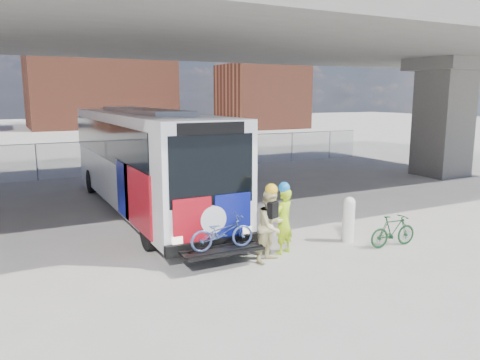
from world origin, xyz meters
TOP-DOWN VIEW (x-y plane):
  - ground at (0.00, 0.00)m, footprint 160.00×160.00m
  - bus at (-2.00, 3.61)m, footprint 2.67×12.90m
  - overpass at (0.00, 4.00)m, footprint 40.00×16.00m
  - chainlink_fence at (0.00, 12.00)m, footprint 30.00×0.06m
  - brick_buildings at (1.23, 48.23)m, footprint 54.00×22.00m
  - smokestack at (14.00, 55.00)m, footprint 2.20×2.20m
  - bollard at (2.12, -2.72)m, footprint 0.34×0.34m
  - cyclist_hivis at (-0.09, -2.72)m, footprint 0.75×0.63m
  - cyclist_tan at (-0.69, -3.08)m, footprint 1.10×1.00m
  - bike_parked at (2.91, -3.66)m, footprint 1.52×0.55m

SIDE VIEW (x-z plane):
  - ground at x=0.00m, z-range 0.00..0.00m
  - bike_parked at x=2.91m, z-range 0.00..0.89m
  - bollard at x=2.12m, z-range 0.05..1.36m
  - cyclist_hivis at x=-0.09m, z-range -0.04..1.90m
  - cyclist_tan at x=-0.69m, z-range -0.06..1.95m
  - chainlink_fence at x=0.00m, z-range -13.58..16.42m
  - bus at x=-2.00m, z-range 0.26..3.95m
  - brick_buildings at x=1.23m, z-range -0.58..11.42m
  - overpass at x=0.00m, z-range 2.57..10.52m
  - smokestack at x=14.00m, z-range 0.00..25.00m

